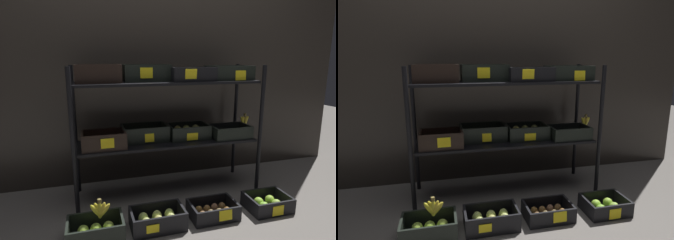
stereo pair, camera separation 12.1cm
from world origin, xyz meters
The scene contains 8 objects.
ground_plane centered at (0.00, 0.00, 0.00)m, with size 10.00×10.00×0.00m, color #605B56.
storefront_wall centered at (0.00, 0.41, 1.15)m, with size 3.88×0.12×2.29m, color #2D2823.
display_rack centered at (0.00, 0.00, 0.72)m, with size 1.59×0.45×1.08m.
crate_ground_apple_green centered at (-0.62, -0.51, 0.05)m, with size 0.35×0.23×0.13m.
crate_ground_pear centered at (-0.22, -0.50, 0.05)m, with size 0.36×0.22×0.13m.
crate_ground_kiwi centered at (0.20, -0.49, 0.04)m, with size 0.34×0.23×0.11m.
crate_ground_right_apple_green centered at (0.64, -0.50, 0.04)m, with size 0.32×0.25×0.11m.
banana_bunch_loose centered at (-0.59, -0.51, 0.19)m, with size 0.14×0.04×0.14m.
Camera 1 is at (-0.63, -2.15, 1.12)m, focal length 29.84 mm.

